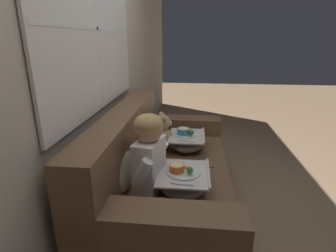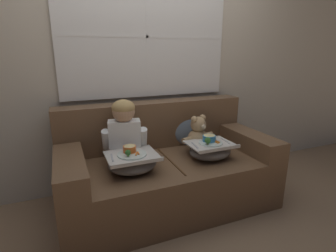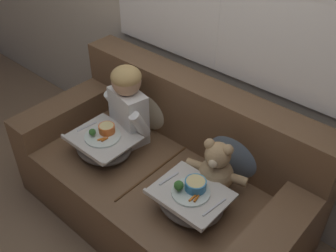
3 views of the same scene
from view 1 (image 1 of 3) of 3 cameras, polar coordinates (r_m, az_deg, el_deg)
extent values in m
plane|color=#8E7051|center=(2.44, 0.21, -18.12)|extent=(14.00, 14.00, 0.00)
cube|color=beige|center=(2.10, -16.01, 13.59)|extent=(8.00, 0.05, 2.60)
cube|color=white|center=(2.08, -15.41, 19.77)|extent=(1.70, 0.02, 1.16)
cube|color=black|center=(2.08, -15.58, 19.76)|extent=(1.65, 0.01, 1.11)
cube|color=white|center=(2.07, -15.30, 19.78)|extent=(0.02, 0.02, 1.11)
cube|color=white|center=(2.07, -15.30, 19.78)|extent=(1.65, 0.02, 0.02)
cube|color=brown|center=(2.31, 0.22, -13.62)|extent=(1.88, 0.97, 0.45)
cube|color=brown|center=(2.17, -9.64, -2.69)|extent=(1.88, 0.22, 0.46)
cube|color=brown|center=(1.46, -3.16, -20.52)|extent=(0.22, 0.97, 0.17)
cube|color=brown|center=(2.93, 1.81, 0.31)|extent=(0.22, 0.97, 0.17)
cube|color=#513219|center=(2.19, 0.75, -8.58)|extent=(0.01, 0.71, 0.01)
ellipsoid|color=#C1B293|center=(1.85, -10.13, -8.14)|extent=(0.38, 0.18, 0.40)
ellipsoid|color=slate|center=(2.50, -5.74, -0.77)|extent=(0.38, 0.19, 0.40)
cube|color=white|center=(1.81, -4.07, -8.50)|extent=(0.30, 0.20, 0.37)
sphere|color=tan|center=(1.71, -4.27, -0.59)|extent=(0.19, 0.19, 0.19)
ellipsoid|color=tan|center=(1.70, -4.30, 0.46)|extent=(0.19, 0.19, 0.13)
cylinder|color=white|center=(1.66, -5.61, -10.05)|extent=(0.10, 0.16, 0.20)
cylinder|color=white|center=(1.92, -1.96, -5.82)|extent=(0.10, 0.16, 0.20)
sphere|color=tan|center=(2.49, -1.25, -2.61)|extent=(0.21, 0.21, 0.21)
sphere|color=tan|center=(2.44, -1.27, 0.72)|extent=(0.15, 0.15, 0.15)
sphere|color=tan|center=(2.37, -1.12, 1.67)|extent=(0.06, 0.06, 0.06)
sphere|color=tan|center=(2.48, -1.44, 2.39)|extent=(0.06, 0.06, 0.06)
sphere|color=beige|center=(2.45, 0.26, 0.63)|extent=(0.05, 0.05, 0.05)
sphere|color=black|center=(2.45, 0.60, 0.72)|extent=(0.02, 0.02, 0.02)
cylinder|color=tan|center=(2.36, -0.84, -3.30)|extent=(0.11, 0.08, 0.05)
cylinder|color=tan|center=(2.61, -1.62, -1.14)|extent=(0.11, 0.08, 0.05)
cylinder|color=tan|center=(2.49, 1.28, -4.52)|extent=(0.08, 0.10, 0.05)
cylinder|color=tan|center=(2.58, 0.93, -3.71)|extent=(0.08, 0.10, 0.05)
ellipsoid|color=slate|center=(1.84, 3.33, -12.14)|extent=(0.39, 0.34, 0.13)
cube|color=beige|center=(1.81, 3.37, -10.25)|extent=(0.40, 0.35, 0.01)
cube|color=beige|center=(1.81, 8.79, -10.02)|extent=(0.40, 0.02, 0.02)
cylinder|color=silver|center=(1.80, 3.38, -9.92)|extent=(0.23, 0.23, 0.01)
cylinder|color=orange|center=(1.79, 1.94, -9.09)|extent=(0.10, 0.10, 0.05)
cylinder|color=#E5D189|center=(1.78, 1.95, -8.48)|extent=(0.09, 0.09, 0.01)
sphere|color=#38702D|center=(1.75, 4.78, -9.57)|extent=(0.04, 0.04, 0.04)
cylinder|color=#7A9E56|center=(1.76, 4.76, -10.23)|extent=(0.02, 0.02, 0.02)
cylinder|color=orange|center=(1.82, 4.42, -9.22)|extent=(0.03, 0.05, 0.01)
cylinder|color=orange|center=(1.84, 4.12, -8.95)|extent=(0.02, 0.05, 0.01)
cube|color=silver|center=(1.67, 3.13, -12.55)|extent=(0.03, 0.14, 0.01)
ellipsoid|color=slate|center=(2.49, 4.10, -3.67)|extent=(0.39, 0.32, 0.13)
cube|color=beige|center=(2.47, 4.13, -2.18)|extent=(0.40, 0.33, 0.01)
cube|color=beige|center=(2.46, 7.79, -1.99)|extent=(0.40, 0.02, 0.02)
cylinder|color=silver|center=(2.46, 4.14, -1.92)|extent=(0.21, 0.21, 0.01)
cylinder|color=#3889C1|center=(2.45, 3.39, -1.14)|extent=(0.12, 0.12, 0.05)
cylinder|color=#E5D189|center=(2.45, 3.40, -0.63)|extent=(0.10, 0.10, 0.01)
sphere|color=#38702D|center=(2.40, 5.04, -1.43)|extent=(0.05, 0.05, 0.05)
cylinder|color=#7A9E56|center=(2.41, 5.02, -2.05)|extent=(0.02, 0.02, 0.02)
cylinder|color=orange|center=(2.49, 5.00, -1.37)|extent=(0.01, 0.05, 0.01)
cylinder|color=orange|center=(2.51, 4.78, -1.22)|extent=(0.02, 0.05, 0.01)
cube|color=silver|center=(2.32, 4.01, -3.32)|extent=(0.03, 0.14, 0.01)
cube|color=silver|center=(2.61, 4.25, -0.76)|extent=(0.03, 0.17, 0.01)
camera|label=2|loc=(2.15, 65.22, 5.78)|focal=28.00mm
camera|label=3|loc=(3.45, 28.25, 28.39)|focal=42.00mm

